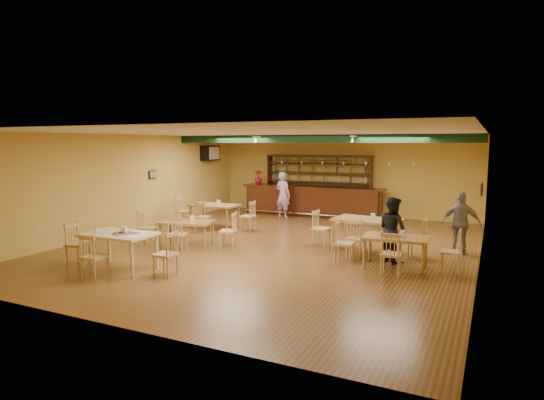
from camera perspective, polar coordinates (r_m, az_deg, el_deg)
The scene contains 23 objects.
floor at distance 12.44m, azimuth 0.41°, elevation -5.67°, with size 12.00×12.00×0.00m, color brown.
ceiling_beam at distance 14.72m, azimuth 5.13°, elevation 7.54°, with size 10.00×0.30×0.25m, color black.
track_rail_left at distance 15.98m, azimuth -0.20°, elevation 7.78°, with size 0.05×2.50×0.05m, color silver.
track_rail_right at distance 14.86m, azimuth 11.07°, elevation 7.70°, with size 0.05×2.50×0.05m, color silver.
ac_unit at distance 18.17m, azimuth -7.65°, elevation 5.77°, with size 0.34×0.70×0.48m, color silver.
picture_left at distance 15.74m, azimuth -14.56°, elevation 3.05°, with size 0.04×0.34×0.28m, color black.
picture_right at distance 11.52m, azimuth 24.53°, elevation 1.23°, with size 0.04×0.34×0.28m, color black.
bar_counter at distance 17.38m, azimuth 4.94°, elevation -0.15°, with size 5.43×0.85×1.13m, color #33180A.
back_bar_hutch at distance 17.90m, azimuth 5.68°, elevation 1.90°, with size 4.20×0.40×2.28m, color #33180A.
poinsettia at distance 18.22m, azimuth -1.71°, elevation 2.84°, with size 0.30×0.30×0.53m, color red.
dining_table_a at distance 15.10m, azimuth -7.09°, elevation -1.99°, with size 1.52×0.91×0.76m, color olive.
dining_table_b at distance 12.03m, azimuth 11.63°, elevation -4.25°, with size 1.66×0.99×0.83m, color olive.
dining_table_c at distance 12.51m, azimuth -10.46°, elevation -4.11°, with size 1.37×0.82×0.68m, color olive.
dining_table_d at distance 10.60m, azimuth 14.99°, elevation -6.23°, with size 1.39×0.84×0.70m, color olive.
near_table at distance 10.60m, azimuth -18.33°, elevation -6.05°, with size 1.51×0.97×0.81m, color beige.
pizza_tray at distance 10.44m, azimuth -17.99°, elevation -3.92°, with size 0.40×0.40×0.01m, color silver.
parmesan_shaker at distance 10.74m, azimuth -20.89°, elevation -3.49°, with size 0.07×0.07×0.11m, color #EAE5C6.
napkin_stack at distance 10.42m, azimuth -16.10°, elevation -3.84°, with size 0.20×0.15×0.03m, color white.
pizza_server at distance 10.37m, azimuth -17.14°, elevation -3.91°, with size 0.32×0.09×0.00m, color silver.
side_plate at distance 9.96m, azimuth -16.83°, elevation -4.41°, with size 0.22×0.22×0.01m, color white.
patron_bar at distance 16.90m, azimuth 1.36°, elevation 0.64°, with size 0.62×0.41×1.70m, color #824596.
patron_right_a at distance 11.02m, azimuth 14.69°, elevation -3.53°, with size 0.74×0.58×1.52m, color black.
patron_right_b at distance 12.33m, azimuth 22.31°, elevation -2.64°, with size 0.91×0.38×1.55m, color gray.
Camera 1 is at (5.20, -10.97, 2.75)m, focal length 30.46 mm.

